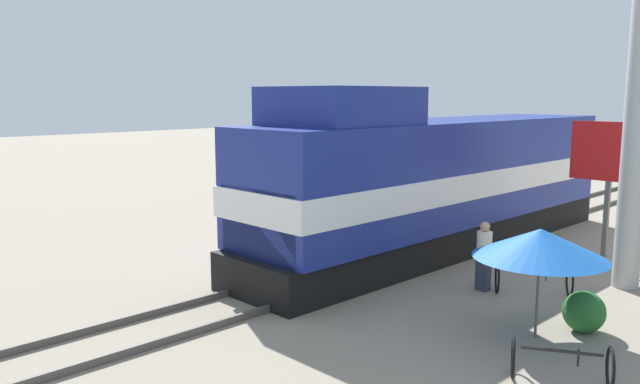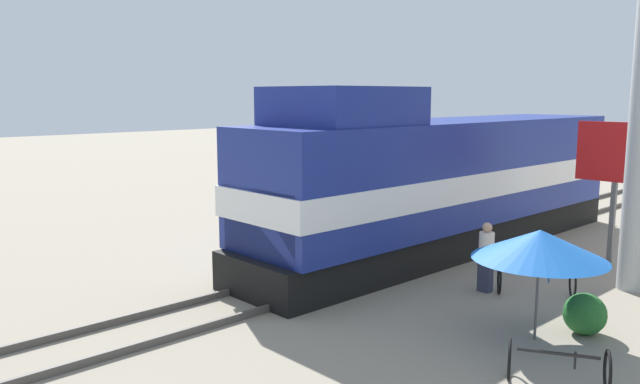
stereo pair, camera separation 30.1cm
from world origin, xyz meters
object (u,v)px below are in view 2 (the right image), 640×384
person_bystander (486,255)px  bicycle (536,281)px  bicycle_spare (557,365)px  vendor_umbrella (540,245)px  locomotive (439,182)px  billboard_sign (617,160)px

person_bystander → bicycle: 1.19m
bicycle_spare → vendor_umbrella: bearing=8.8°
vendor_umbrella → person_bystander: 2.96m
locomotive → bicycle_spare: 8.57m
vendor_umbrella → billboard_sign: bearing=100.9°
locomotive → bicycle: locomotive is taller
vendor_umbrella → person_bystander: size_ratio=1.50×
vendor_umbrella → billboard_sign: billboard_sign is taller
vendor_umbrella → bicycle_spare: size_ratio=1.50×
billboard_sign → bicycle_spare: billboard_sign is taller
vendor_umbrella → bicycle: size_ratio=1.40×
bicycle → locomotive: bearing=30.5°
billboard_sign → person_bystander: billboard_sign is taller
locomotive → billboard_sign: size_ratio=3.81×
locomotive → person_bystander: locomotive is taller
person_bystander → bicycle: (0.95, 0.52, -0.50)m
person_bystander → bicycle: person_bystander is taller
person_bystander → billboard_sign: bearing=76.7°
locomotive → person_bystander: size_ratio=8.93×
vendor_umbrella → bicycle: (-1.23, 2.30, -1.42)m
bicycle_spare → billboard_sign: bearing=-12.3°
locomotive → billboard_sign: bearing=26.3°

